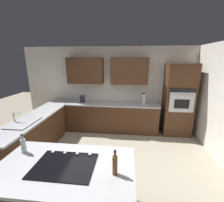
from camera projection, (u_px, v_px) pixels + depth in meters
ground_plane at (108, 165)px, 3.29m from camera, size 14.00×14.00×0.00m
wall_back at (114, 84)px, 4.88m from camera, size 6.00×0.44×2.60m
lower_cabinets_back at (112, 117)px, 4.84m from camera, size 2.80×0.60×0.86m
countertop_back at (112, 104)px, 4.72m from camera, size 2.84×0.64×0.04m
lower_cabinets_side at (41, 131)px, 3.90m from camera, size 0.60×2.90×0.86m
countertop_side at (38, 115)px, 3.78m from camera, size 0.64×2.94×0.04m
island_base at (67, 195)px, 2.06m from camera, size 1.70×0.94×0.86m
island_top at (65, 167)px, 1.94m from camera, size 1.78×1.02×0.04m
wall_oven at (178, 100)px, 4.47m from camera, size 0.80×0.66×2.11m
sink_unit at (23, 122)px, 3.25m from camera, size 0.46×0.70×0.23m
cooktop at (65, 165)px, 1.94m from camera, size 0.76×0.56×0.03m
blender at (143, 99)px, 4.61m from camera, size 0.15×0.15×0.34m
kettle at (82, 99)px, 4.81m from camera, size 0.16×0.16×0.22m
oil_bottle at (23, 145)px, 2.18m from camera, size 0.07×0.07×0.29m
second_bottle at (115, 164)px, 1.76m from camera, size 0.06×0.06×0.32m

